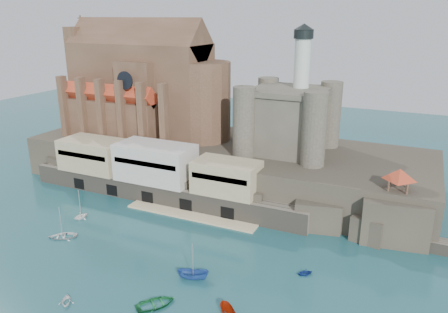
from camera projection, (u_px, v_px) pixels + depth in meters
ground at (133, 254)px, 78.81m from camera, size 300.00×300.00×0.00m
promontory at (223, 164)px, 111.36m from camera, size 100.00×36.00×10.00m
quay at (154, 174)px, 100.91m from camera, size 70.00×12.00×13.05m
church at (147, 89)px, 117.71m from camera, size 47.00×25.93×30.51m
castle_keep at (289, 117)px, 102.22m from camera, size 21.20×21.20×29.30m
rock_outcrop at (394, 219)px, 83.16m from camera, size 14.50×10.50×8.70m
pavilion at (400, 176)px, 80.61m from camera, size 6.40×6.40×5.40m
boat_1 at (66, 303)px, 65.29m from camera, size 3.07×2.83×3.04m
boat_2 at (193, 278)px, 71.36m from camera, size 2.50×2.47×5.27m
boat_3 at (156, 305)px, 64.76m from camera, size 4.11×3.66×6.00m
boat_4 at (81, 218)px, 92.50m from camera, size 3.28×2.49×3.38m
boat_6 at (63, 237)px, 84.60m from camera, size 3.01×3.84×5.38m
boat_7 at (305, 274)px, 72.49m from camera, size 2.57×2.68×2.68m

